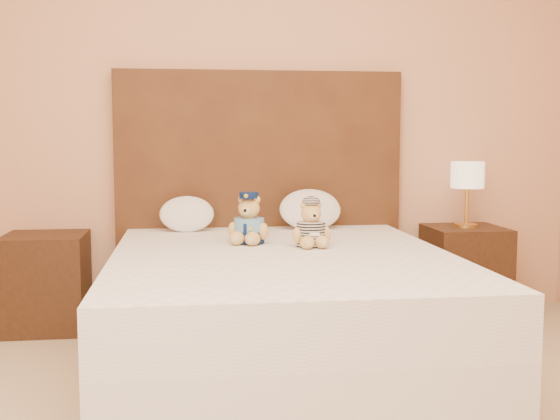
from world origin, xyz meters
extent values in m
cube|color=tan|center=(0.00, 2.25, 1.35)|extent=(4.00, 0.04, 2.70)
cube|color=white|center=(0.00, 1.20, 0.15)|extent=(1.60, 2.00, 0.30)
cube|color=white|center=(0.00, 1.20, 0.43)|extent=(1.60, 2.00, 0.25)
cube|color=#4C2E17|center=(0.00, 2.21, 0.75)|extent=(1.75, 0.08, 1.50)
cube|color=#3B1F12|center=(-1.25, 2.00, 0.28)|extent=(0.45, 0.45, 0.55)
cube|color=#3B1F12|center=(1.25, 2.00, 0.28)|extent=(0.45, 0.45, 0.55)
cylinder|color=gold|center=(1.25, 2.00, 0.56)|extent=(0.14, 0.14, 0.02)
cylinder|color=gold|center=(1.25, 2.00, 0.69)|extent=(0.02, 0.02, 0.26)
cylinder|color=beige|center=(1.25, 2.00, 0.87)|extent=(0.20, 0.20, 0.16)
ellipsoid|color=white|center=(-0.45, 2.03, 0.66)|extent=(0.32, 0.21, 0.22)
ellipsoid|color=white|center=(0.28, 2.03, 0.68)|extent=(0.37, 0.24, 0.26)
camera|label=1|loc=(-0.44, -2.08, 1.10)|focal=45.00mm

